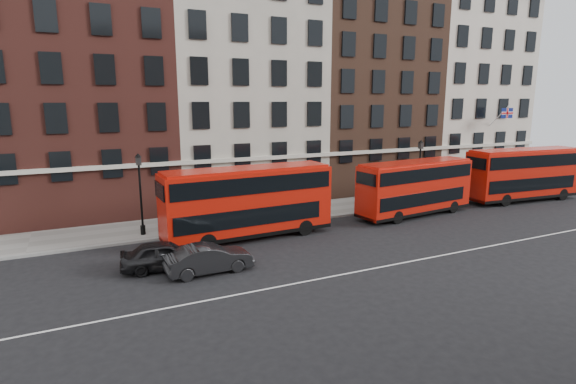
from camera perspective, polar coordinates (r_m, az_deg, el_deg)
name	(u,v)px	position (r m, az deg, el deg)	size (l,w,h in m)	color
ground	(348,258)	(25.90, 7.64, -8.27)	(120.00, 120.00, 0.00)	black
pavement	(274,215)	(34.74, -1.82, -2.89)	(80.00, 5.00, 0.15)	gray
kerb	(288,222)	(32.54, -0.05, -3.87)	(80.00, 0.30, 0.16)	gray
road_centre_line	(369,269)	(24.36, 10.24, -9.64)	(70.00, 0.12, 0.01)	white
building_terrace	(236,83)	(40.44, -6.64, 13.61)	(64.00, 11.95, 22.00)	#BFB4A5
bus_b	(248,201)	(28.66, -5.16, -1.12)	(11.07, 3.11, 4.60)	red
bus_c	(415,187)	(35.67, 15.83, 0.66)	(10.25, 3.50, 4.22)	red
bus_d	(524,173)	(44.56, 27.75, 2.14)	(11.14, 3.51, 4.61)	red
car_rear	(165,255)	(24.65, -15.38, -7.74)	(1.80, 4.48, 1.53)	black
car_front	(209,259)	(23.71, -9.99, -8.34)	(1.57, 4.49, 1.48)	black
lamp_post_left	(140,190)	(30.26, -18.24, 0.19)	(0.44, 0.44, 5.33)	black
lamp_post_right	(419,168)	(39.93, 16.36, 2.94)	(0.44, 0.44, 5.33)	black
traffic_light	(517,169)	(47.40, 27.09, 2.66)	(0.25, 0.45, 3.27)	black
iron_railings	(263,202)	(36.58, -3.21, -1.24)	(6.60, 0.06, 1.00)	black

